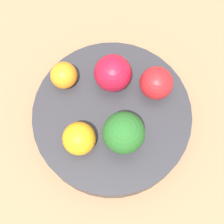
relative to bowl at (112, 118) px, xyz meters
The scene contains 8 objects.
ground_plane 0.04m from the bowl, ahead, with size 6.00×6.00×0.00m, color gray.
table_surface 0.03m from the bowl, ahead, with size 1.20×1.20×0.02m.
bowl is the anchor object (origin of this frame).
broccoli 0.07m from the bowl, 131.02° to the right, with size 0.06×0.06×0.07m.
apple_red 0.07m from the bowl, 25.55° to the left, with size 0.05×0.05×0.05m.
apple_green 0.09m from the bowl, 31.45° to the right, with size 0.05×0.05×0.05m.
orange_front 0.10m from the bowl, 79.87° to the left, with size 0.04×0.04×0.04m.
orange_back 0.07m from the bowl, 160.13° to the left, with size 0.05×0.05×0.05m.
Camera 1 is at (-0.14, -0.07, 0.58)m, focal length 60.00 mm.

